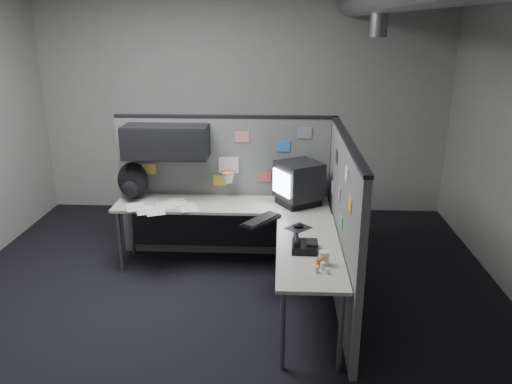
# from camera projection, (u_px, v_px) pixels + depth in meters

# --- Properties ---
(room) EXTENTS (5.62, 5.62, 3.22)m
(room) POSITION_uv_depth(u_px,v_px,m) (286.00, 86.00, 3.98)
(room) COLOR black
(room) RESTS_ON ground
(partition_back) EXTENTS (2.44, 0.42, 1.63)m
(partition_back) POSITION_uv_depth(u_px,v_px,m) (210.00, 173.00, 5.54)
(partition_back) COLOR #606260
(partition_back) RESTS_ON ground
(partition_right) EXTENTS (0.07, 2.23, 1.63)m
(partition_right) POSITION_uv_depth(u_px,v_px,m) (342.00, 225.00, 4.57)
(partition_right) COLOR #606260
(partition_right) RESTS_ON ground
(desk) EXTENTS (2.31, 2.11, 0.73)m
(desk) POSITION_uv_depth(u_px,v_px,m) (243.00, 224.00, 5.14)
(desk) COLOR #B3B0A2
(desk) RESTS_ON ground
(monitor) EXTENTS (0.56, 0.56, 0.46)m
(monitor) POSITION_uv_depth(u_px,v_px,m) (299.00, 183.00, 5.27)
(monitor) COLOR black
(monitor) RESTS_ON desk
(keyboard) EXTENTS (0.40, 0.47, 0.04)m
(keyboard) POSITION_uv_depth(u_px,v_px,m) (261.00, 220.00, 4.86)
(keyboard) COLOR black
(keyboard) RESTS_ON desk
(mouse) EXTENTS (0.27, 0.27, 0.05)m
(mouse) POSITION_uv_depth(u_px,v_px,m) (298.00, 227.00, 4.72)
(mouse) COLOR black
(mouse) RESTS_ON desk
(phone) EXTENTS (0.22, 0.25, 0.11)m
(phone) POSITION_uv_depth(u_px,v_px,m) (304.00, 246.00, 4.25)
(phone) COLOR black
(phone) RESTS_ON desk
(bottles) EXTENTS (0.12, 0.14, 0.07)m
(bottles) POSITION_uv_depth(u_px,v_px,m) (321.00, 267.00, 3.91)
(bottles) COLOR silver
(bottles) RESTS_ON desk
(cup) EXTENTS (0.09, 0.09, 0.12)m
(cup) POSITION_uv_depth(u_px,v_px,m) (324.00, 258.00, 3.99)
(cup) COLOR beige
(cup) RESTS_ON desk
(papers) EXTENTS (0.82, 0.60, 0.02)m
(papers) POSITION_uv_depth(u_px,v_px,m) (161.00, 207.00, 5.24)
(papers) COLOR white
(papers) RESTS_ON desk
(backpack) EXTENTS (0.39, 0.38, 0.41)m
(backpack) POSITION_uv_depth(u_px,v_px,m) (133.00, 181.00, 5.45)
(backpack) COLOR black
(backpack) RESTS_ON desk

